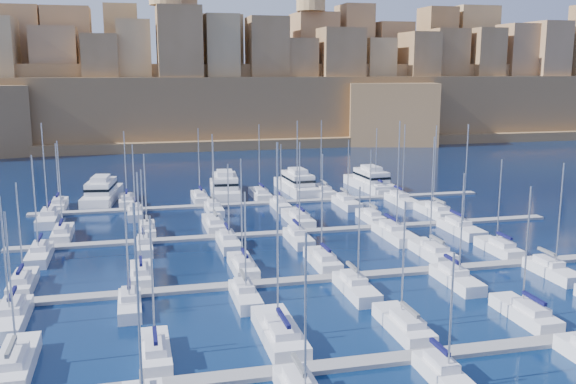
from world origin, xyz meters
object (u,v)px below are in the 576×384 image
object	(u,v)px
motor_yacht_a	(102,192)
motor_yacht_b	(225,187)
sailboat_2	(279,333)
motor_yacht_c	(297,184)
motor_yacht_d	(370,181)
sailboat_4	(525,313)
sailboat_0	(16,363)

from	to	relation	value
motor_yacht_a	motor_yacht_b	size ratio (longest dim) A/B	0.95
sailboat_2	motor_yacht_c	size ratio (longest dim) A/B	1.10
motor_yacht_d	sailboat_4	bearing A→B (deg)	-98.34
sailboat_4	motor_yacht_c	distance (m)	70.36
motor_yacht_d	motor_yacht_a	bearing A→B (deg)	179.66
sailboat_0	motor_yacht_d	bearing A→B (deg)	50.31
sailboat_4	motor_yacht_b	size ratio (longest dim) A/B	0.74
motor_yacht_b	motor_yacht_c	distance (m)	14.61
sailboat_2	motor_yacht_a	world-z (taller)	sailboat_2
motor_yacht_c	motor_yacht_d	xyz separation A→B (m)	(15.66, -0.08, 0.00)
sailboat_2	sailboat_4	size ratio (longest dim) A/B	1.35
motor_yacht_c	sailboat_4	bearing A→B (deg)	-85.61
motor_yacht_c	motor_yacht_d	distance (m)	15.66
motor_yacht_b	motor_yacht_c	bearing A→B (deg)	-2.92
motor_yacht_c	motor_yacht_a	bearing A→B (deg)	179.65
sailboat_4	motor_yacht_c	world-z (taller)	sailboat_4
sailboat_2	motor_yacht_d	xyz separation A→B (m)	(35.25, 69.06, 0.93)
motor_yacht_b	sailboat_0	bearing A→B (deg)	-111.38
motor_yacht_a	motor_yacht_d	world-z (taller)	same
motor_yacht_b	motor_yacht_d	bearing A→B (deg)	-1.56
sailboat_2	motor_yacht_c	distance (m)	71.87
motor_yacht_d	sailboat_2	bearing A→B (deg)	-117.04
motor_yacht_a	motor_yacht_d	xyz separation A→B (m)	(53.62, -0.32, 0.00)
sailboat_2	motor_yacht_a	bearing A→B (deg)	104.83
sailboat_4	motor_yacht_d	world-z (taller)	sailboat_4
motor_yacht_a	motor_yacht_c	world-z (taller)	same
sailboat_4	motor_yacht_d	bearing A→B (deg)	81.66
sailboat_4	sailboat_0	bearing A→B (deg)	179.61
sailboat_2	motor_yacht_d	distance (m)	77.54
motor_yacht_c	motor_yacht_d	size ratio (longest dim) A/B	1.01
sailboat_0	motor_yacht_c	distance (m)	81.60
motor_yacht_c	motor_yacht_b	bearing A→B (deg)	177.08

